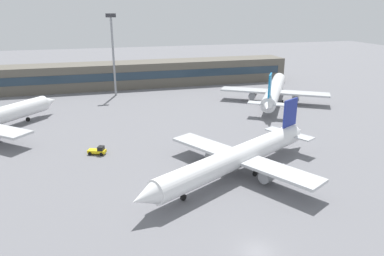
# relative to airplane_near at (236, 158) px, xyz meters

# --- Properties ---
(ground_plane) EXTENTS (400.00, 400.00, 0.00)m
(ground_plane) POSITION_rel_airplane_near_xyz_m (-5.43, 19.16, -3.35)
(ground_plane) COLOR slate
(terminal_building) EXTENTS (113.55, 12.13, 9.00)m
(terminal_building) POSITION_rel_airplane_near_xyz_m (-5.43, 81.59, 1.15)
(terminal_building) COLOR #5B564C
(terminal_building) RESTS_ON ground_plane
(airplane_near) EXTENTS (40.40, 29.34, 10.98)m
(airplane_near) POSITION_rel_airplane_near_xyz_m (0.00, 0.00, 0.00)
(airplane_near) COLOR white
(airplane_near) RESTS_ON ground_plane
(airplane_far) EXTENTS (30.65, 41.93, 11.76)m
(airplane_far) POSITION_rel_airplane_near_xyz_m (32.15, 46.96, 0.24)
(airplane_far) COLOR white
(airplane_far) RESTS_ON ground_plane
(baggage_tug_yellow) EXTENTS (3.90, 2.90, 1.75)m
(baggage_tug_yellow) POSITION_rel_airplane_near_xyz_m (-23.16, 16.67, -2.55)
(baggage_tug_yellow) COLOR yellow
(baggage_tug_yellow) RESTS_ON ground_plane
(floodlight_tower_west) EXTENTS (3.20, 0.80, 26.45)m
(floodlight_tower_west) POSITION_rel_airplane_near_xyz_m (-15.47, 68.70, 11.90)
(floodlight_tower_west) COLOR gray
(floodlight_tower_west) RESTS_ON ground_plane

